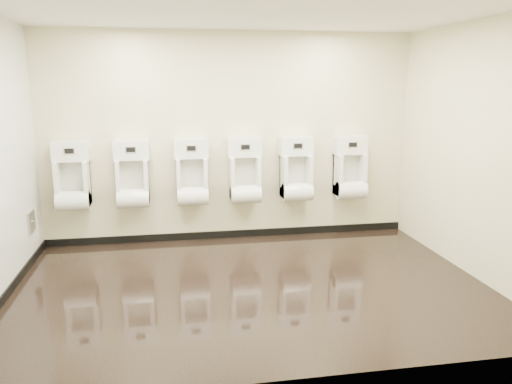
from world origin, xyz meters
TOP-DOWN VIEW (x-y plane):
  - ground at (0.00, 0.00)m, footprint 5.00×3.50m
  - ceiling at (0.00, 0.00)m, footprint 5.00×3.50m
  - back_wall at (0.00, 1.75)m, footprint 5.00×0.02m
  - front_wall at (0.00, -1.75)m, footprint 5.00×0.02m
  - right_wall at (2.50, 0.00)m, footprint 0.02×3.50m
  - skirting_back at (0.00, 1.74)m, footprint 5.00×0.02m
  - skirting_left at (-2.49, 0.00)m, footprint 0.02×3.50m
  - access_panel at (-2.48, 1.20)m, footprint 0.04×0.25m
  - urinal_0 at (-2.05, 1.60)m, footprint 0.46×0.35m
  - urinal_1 at (-1.30, 1.60)m, footprint 0.46×0.35m
  - urinal_2 at (-0.54, 1.60)m, footprint 0.46×0.35m
  - urinal_3 at (0.17, 1.60)m, footprint 0.46×0.35m
  - urinal_4 at (0.89, 1.60)m, footprint 0.46×0.35m
  - urinal_5 at (1.66, 1.60)m, footprint 0.46×0.35m

SIDE VIEW (x-z plane):
  - ground at x=0.00m, z-range 0.00..0.00m
  - skirting_back at x=0.00m, z-range 0.00..0.10m
  - skirting_left at x=-2.49m, z-range 0.00..0.10m
  - access_panel at x=-2.48m, z-range 0.38..0.62m
  - urinal_0 at x=-2.05m, z-range 0.48..1.34m
  - urinal_1 at x=-1.30m, z-range 0.48..1.34m
  - urinal_2 at x=-0.54m, z-range 0.48..1.34m
  - urinal_3 at x=0.17m, z-range 0.48..1.34m
  - urinal_4 at x=0.89m, z-range 0.48..1.34m
  - urinal_5 at x=1.66m, z-range 0.48..1.34m
  - back_wall at x=0.00m, z-range 0.00..2.80m
  - front_wall at x=0.00m, z-range 0.00..2.80m
  - right_wall at x=2.50m, z-range 0.00..2.80m
  - ceiling at x=0.00m, z-range 2.80..2.80m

